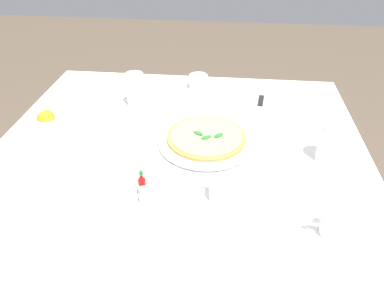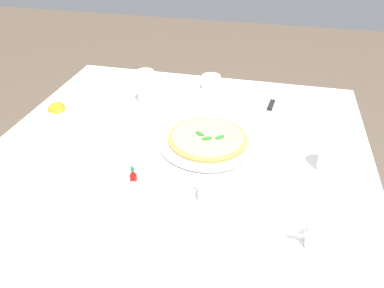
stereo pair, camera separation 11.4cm
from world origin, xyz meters
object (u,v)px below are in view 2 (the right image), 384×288
Objects in this scene: water_glass_far_right at (57,251)px; citrus_bowl at (58,113)px; coffee_cup_center_back at (322,239)px; napkin_folded at (273,103)px; hot_sauce_bottle at (134,181)px; pizza at (207,138)px; coffee_cup_near_left at (211,84)px; coffee_cup_left_edge at (212,194)px; water_glass_near_right at (332,155)px; pizza_plate at (207,141)px; water_glass_right_edge at (146,88)px; coffee_cup_back_corner at (62,209)px; dinner_knife at (273,99)px; pepper_shaker at (134,191)px; menu_card at (64,143)px; salt_shaker at (134,177)px.

water_glass_far_right reaches higher than citrus_bowl.
coffee_cup_center_back is 0.54× the size of napkin_folded.
napkin_folded is 2.94× the size of hot_sauce_bottle.
pizza is 1.96× the size of coffee_cup_near_left.
coffee_cup_center_back is 0.84m from coffee_cup_near_left.
pizza is 2.48× the size of water_glass_far_right.
coffee_cup_left_edge reaches higher than pizza.
water_glass_near_right is at bearing -140.86° from napkin_folded.
water_glass_right_edge is at bearing 50.46° from pizza_plate.
water_glass_right_edge is at bearing 15.15° from hot_sauce_bottle.
coffee_cup_back_corner is 0.82m from coffee_cup_near_left.
citrus_bowl is at bearing 66.39° from coffee_cup_center_back.
pepper_shaker reaches higher than dinner_knife.
hot_sauce_bottle reaches higher than pizza.
hot_sauce_bottle is 0.03m from pepper_shaker.
pepper_shaker is at bearing -128.50° from citrus_bowl.
citrus_bowl reaches higher than pizza_plate.
coffee_cup_left_edge is 0.51m from menu_card.
menu_card reaches higher than salt_shaker.
salt_shaker is 0.29m from menu_card.
dinner_knife is 3.48× the size of salt_shaker.
coffee_cup_left_edge is 0.67m from citrus_bowl.
pepper_shaker is (-0.06, -0.02, 0.00)m from salt_shaker.
coffee_cup_back_corner is 0.38m from coffee_cup_left_edge.
coffee_cup_center_back is at bearing 172.56° from water_glass_near_right.
pepper_shaker is (0.23, -0.08, -0.02)m from water_glass_far_right.
water_glass_far_right is 1.83× the size of salt_shaker.
salt_shaker is (-0.47, -0.13, -0.03)m from water_glass_right_edge.
coffee_cup_back_corner reaches higher than menu_card.
menu_card reaches higher than pepper_shaker.
dinner_knife is (0.08, -0.48, -0.03)m from water_glass_right_edge.
pizza is at bearing -35.60° from coffee_cup_back_corner.
menu_card is (-0.14, 0.43, 0.02)m from pizza_plate.
coffee_cup_back_corner is at bearing 111.76° from coffee_cup_left_edge.
pizza is at bearing -137.12° from pizza_plate.
pepper_shaker is (-0.29, 0.14, 0.01)m from pizza_plate.
coffee_cup_center_back is 2.36× the size of salt_shaker.
coffee_cup_near_left reaches higher than menu_card.
menu_card is (-0.09, 0.80, -0.02)m from water_glass_near_right.
salt_shaker is at bearing 94.24° from menu_card.
pepper_shaker is 0.33m from menu_card.
pepper_shaker is (0.11, -0.15, -0.00)m from coffee_cup_back_corner.
coffee_cup_back_corner is (-0.40, 0.29, 0.02)m from pizza_plate.
hot_sauce_bottle is at bearing 172.28° from coffee_cup_near_left.
water_glass_near_right is 0.49× the size of napkin_folded.
water_glass_near_right reaches higher than pepper_shaker.
dinner_knife is 2.35× the size of menu_card.
coffee_cup_left_edge is (0.14, -0.35, -0.00)m from coffee_cup_back_corner.
hot_sauce_bottle is at bearing -15.65° from water_glass_far_right.
water_glass_near_right is 0.57m from pepper_shaker.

